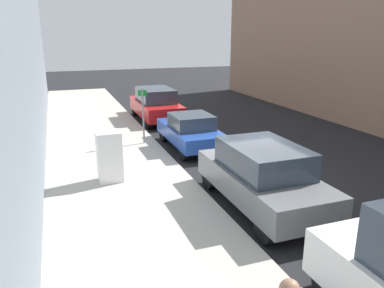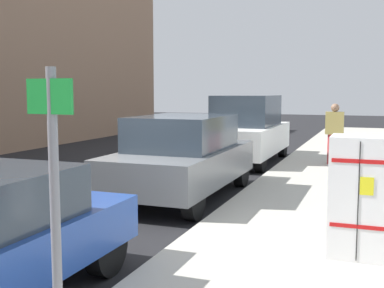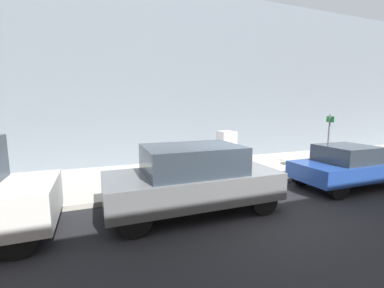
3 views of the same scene
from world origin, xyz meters
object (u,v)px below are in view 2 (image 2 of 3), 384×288
Objects in this scene: discarded_refrigerator at (359,196)px; parked_van_white at (247,130)px; street_sign_post at (55,212)px; parked_suv_gray at (183,156)px; pedestrian_walking_far at (334,129)px.

discarded_refrigerator is 9.19m from parked_van_white.
parked_suv_gray is (1.71, -6.68, -0.53)m from street_sign_post.
pedestrian_walking_far is 0.38× the size of parked_van_white.
pedestrian_walking_far is (0.91, -8.10, 0.26)m from discarded_refrigerator.
street_sign_post is 6.91m from parked_suv_gray.
parked_van_white is at bearing -66.78° from discarded_refrigerator.
discarded_refrigerator is 0.88× the size of pedestrian_walking_far.
discarded_refrigerator is 0.34× the size of parked_van_white.
pedestrian_walking_far is 5.82m from parked_suv_gray.
pedestrian_walking_far reaches higher than parked_suv_gray.
pedestrian_walking_far is at bearing -94.83° from street_sign_post.
discarded_refrigerator is 8.16m from pedestrian_walking_far.
pedestrian_walking_far reaches higher than discarded_refrigerator.
street_sign_post reaches higher than pedestrian_walking_far.
parked_suv_gray is at bearing 45.68° from pedestrian_walking_far.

